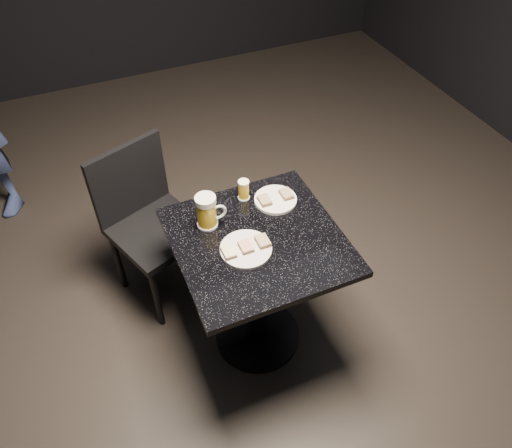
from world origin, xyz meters
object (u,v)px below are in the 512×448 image
object	(u,v)px
beer_mug	(207,211)
chair	(148,217)
table	(258,275)
beer_tumbler	(244,190)
plate_small	(275,200)
plate_large	(246,249)

from	to	relation	value
beer_mug	chair	xyz separation A→B (m)	(-0.20, 0.41, -0.33)
table	beer_tumbler	bearing A→B (deg)	80.48
table	chair	distance (m)	0.68
plate_small	beer_tumbler	xyz separation A→B (m)	(-0.12, 0.08, 0.04)
table	beer_mug	xyz separation A→B (m)	(-0.16, 0.16, 0.32)
plate_large	beer_tumbler	world-z (taller)	beer_tumbler
chair	plate_small	bearing A→B (deg)	-36.41
plate_small	beer_tumbler	world-z (taller)	beer_tumbler
table	beer_tumbler	xyz separation A→B (m)	(0.04, 0.26, 0.29)
table	beer_mug	size ratio (longest dim) A/B	4.75
plate_small	chair	size ratio (longest dim) A/B	0.22
plate_small	table	xyz separation A→B (m)	(-0.17, -0.19, -0.25)
plate_small	table	size ratio (longest dim) A/B	0.26
beer_mug	chair	world-z (taller)	beer_mug
beer_tumbler	plate_large	bearing A→B (deg)	-110.83
beer_mug	beer_tumbler	distance (m)	0.23
plate_large	beer_tumbler	distance (m)	0.33
plate_small	beer_mug	distance (m)	0.34
table	chair	xyz separation A→B (m)	(-0.36, 0.58, -0.01)
beer_tumbler	table	bearing A→B (deg)	-99.52
beer_mug	chair	size ratio (longest dim) A/B	0.18
plate_small	beer_mug	xyz separation A→B (m)	(-0.33, -0.02, 0.07)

